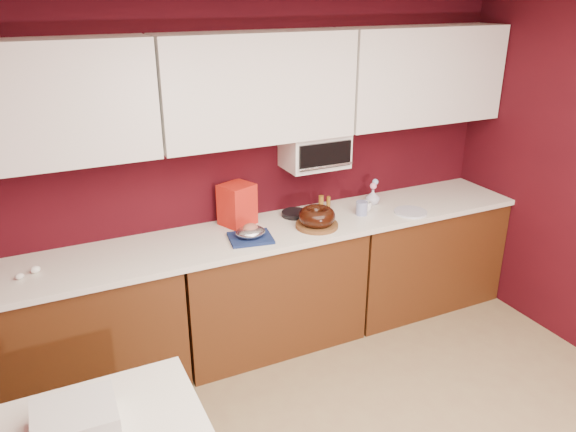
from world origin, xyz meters
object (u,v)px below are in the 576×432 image
(pandoro_box, at_px, (237,204))
(blue_jar, at_px, (362,208))
(bundt_cake, at_px, (317,216))
(foil_ham_nest, at_px, (250,232))
(coffee_mug, at_px, (365,206))
(flower_vase, at_px, (373,196))
(newspaper_stack, at_px, (75,421))
(toaster_oven, at_px, (314,150))

(pandoro_box, xyz_separation_m, blue_jar, (0.89, -0.23, -0.10))
(bundt_cake, relative_size, foil_ham_nest, 1.28)
(coffee_mug, distance_m, blue_jar, 0.07)
(flower_vase, bearing_deg, bundt_cake, -160.58)
(flower_vase, bearing_deg, coffee_mug, -141.56)
(bundt_cake, height_order, flower_vase, flower_vase)
(newspaper_stack, bearing_deg, pandoro_box, 48.93)
(toaster_oven, distance_m, foil_ham_nest, 0.79)
(blue_jar, height_order, flower_vase, flower_vase)
(pandoro_box, height_order, newspaper_stack, pandoro_box)
(toaster_oven, distance_m, flower_vase, 0.64)
(pandoro_box, bearing_deg, foil_ham_nest, -116.36)
(flower_vase, bearing_deg, blue_jar, -142.50)
(pandoro_box, distance_m, newspaper_stack, 1.95)
(coffee_mug, bearing_deg, foil_ham_nest, -174.22)
(bundt_cake, height_order, foil_ham_nest, bundt_cake)
(toaster_oven, distance_m, blue_jar, 0.55)
(foil_ham_nest, height_order, newspaper_stack, foil_ham_nest)
(toaster_oven, distance_m, pandoro_box, 0.68)
(foil_ham_nest, xyz_separation_m, pandoro_box, (0.02, 0.29, 0.09))
(toaster_oven, relative_size, newspaper_stack, 1.36)
(bundt_cake, bearing_deg, newspaper_stack, -146.41)
(bundt_cake, distance_m, blue_jar, 0.42)
(newspaper_stack, bearing_deg, bundt_cake, 33.59)
(foil_ham_nest, relative_size, pandoro_box, 0.69)
(coffee_mug, height_order, blue_jar, blue_jar)
(toaster_oven, distance_m, bundt_cake, 0.49)
(pandoro_box, bearing_deg, coffee_mug, -33.94)
(toaster_oven, xyz_separation_m, newspaper_stack, (-1.86, -1.43, -0.57))
(foil_ham_nest, bearing_deg, bundt_cake, -0.55)
(flower_vase, xyz_separation_m, newspaper_stack, (-2.35, -1.37, -0.16))
(foil_ham_nest, relative_size, blue_jar, 1.98)
(toaster_oven, relative_size, bundt_cake, 1.75)
(pandoro_box, relative_size, blue_jar, 2.88)
(foil_ham_nest, relative_size, newspaper_stack, 0.61)
(foil_ham_nest, bearing_deg, coffee_mug, 5.78)
(coffee_mug, relative_size, flower_vase, 0.71)
(bundt_cake, relative_size, blue_jar, 2.54)
(coffee_mug, bearing_deg, blue_jar, -144.99)
(bundt_cake, distance_m, flower_vase, 0.64)
(pandoro_box, bearing_deg, toaster_oven, -24.81)
(toaster_oven, relative_size, pandoro_box, 1.54)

